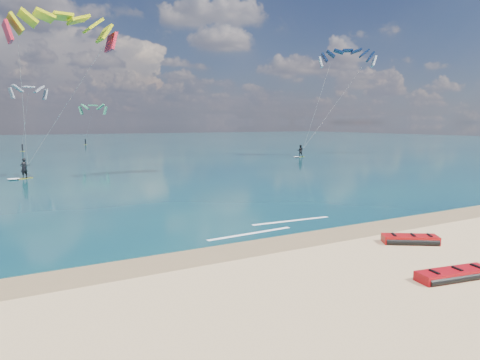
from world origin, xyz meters
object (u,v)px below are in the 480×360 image
(packed_kite_left, at_px, (453,279))
(packed_kite_mid, at_px, (410,243))
(kitesurfer_far, at_px, (326,96))
(kitesurfer_main, at_px, (43,89))

(packed_kite_left, distance_m, packed_kite_mid, 4.56)
(packed_kite_mid, relative_size, kitesurfer_far, 0.15)
(packed_kite_left, relative_size, packed_kite_mid, 1.15)
(packed_kite_mid, relative_size, kitesurfer_main, 0.16)
(packed_kite_left, bearing_deg, kitesurfer_far, 64.86)
(packed_kite_mid, distance_m, kitesurfer_far, 50.70)
(packed_kite_left, xyz_separation_m, packed_kite_mid, (2.42, 3.87, 0.00))
(kitesurfer_far, bearing_deg, kitesurfer_main, -177.66)
(kitesurfer_far, bearing_deg, packed_kite_mid, -136.30)
(packed_kite_left, height_order, kitesurfer_main, kitesurfer_main)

